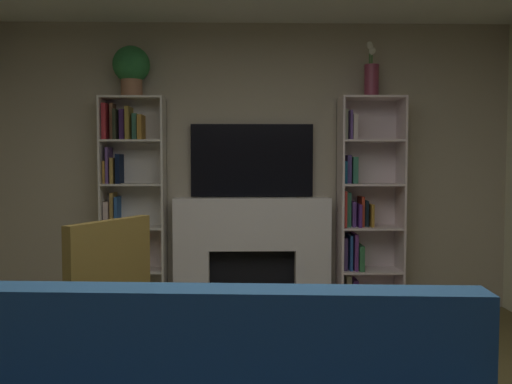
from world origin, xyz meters
TOP-DOWN VIEW (x-y plane):
  - wall_back_accent at (0.00, 2.82)m, footprint 4.80×0.06m
  - fireplace at (0.00, 2.67)m, footprint 1.49×0.52m
  - tv at (0.00, 2.76)m, footprint 1.10×0.06m
  - bookshelf_left at (-1.11, 2.69)m, footprint 0.56×0.26m
  - bookshelf_right at (0.99, 2.67)m, footprint 0.56×0.33m
  - potted_plant at (-1.05, 2.64)m, footprint 0.32×0.32m
  - vase_with_flowers at (1.05, 2.64)m, footprint 0.13×0.13m
  - armchair at (-0.99, 0.87)m, footprint 0.87×0.86m

SIDE VIEW (x-z plane):
  - armchair at x=-0.99m, z-range 0.01..1.05m
  - fireplace at x=0.00m, z-range 0.03..1.06m
  - bookshelf_right at x=0.99m, z-range -0.05..1.87m
  - bookshelf_left at x=-1.11m, z-range -0.04..1.88m
  - wall_back_accent at x=0.00m, z-range 0.00..2.60m
  - tv at x=0.00m, z-range 1.04..1.69m
  - vase_with_flowers at x=1.05m, z-range 1.85..2.34m
  - potted_plant at x=-1.05m, z-range 1.95..2.39m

